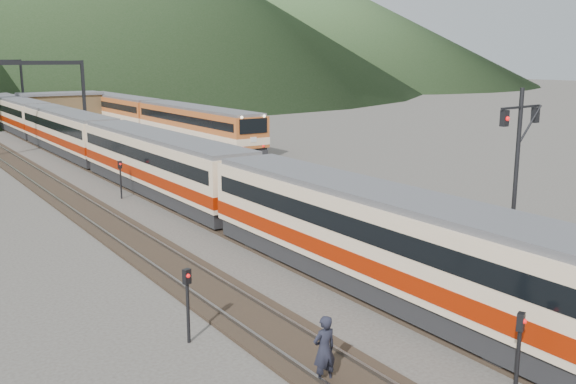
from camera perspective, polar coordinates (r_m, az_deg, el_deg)
track_main at (r=45.42m, az=-14.16°, el=1.14°), size 2.60×200.00×0.23m
track_far at (r=44.05m, az=-20.29°, el=0.43°), size 2.60×200.00×0.23m
track_second at (r=50.34m, az=-1.76°, el=2.53°), size 2.60×200.00×0.23m
platform at (r=45.69m, az=-6.72°, el=2.04°), size 8.00×100.00×1.00m
gantry_near at (r=58.45m, az=-22.15°, el=8.41°), size 9.55×0.25×8.00m
station_shed at (r=82.90m, az=-19.55°, el=7.29°), size 9.40×4.40×3.10m
hill_c at (r=246.69m, az=-3.34°, el=15.78°), size 160.00×160.00×50.00m
main_train at (r=58.65m, az=-19.00°, el=5.15°), size 2.94×101.00×3.59m
second_train at (r=70.90m, az=-11.90°, el=6.68°), size 3.11×42.27×3.79m
signal_mast at (r=21.87m, az=19.67°, el=2.30°), size 2.19×0.40×6.32m
short_signal_a at (r=16.87m, az=19.84°, el=-12.63°), size 0.27×0.23×2.27m
short_signal_b at (r=39.18m, az=-14.68°, el=1.52°), size 0.23×0.18×2.27m
short_signal_c at (r=19.12m, az=-8.93°, el=-9.09°), size 0.26×0.22×2.27m
worker at (r=16.91m, az=3.24°, el=-13.84°), size 0.69×0.46×1.85m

